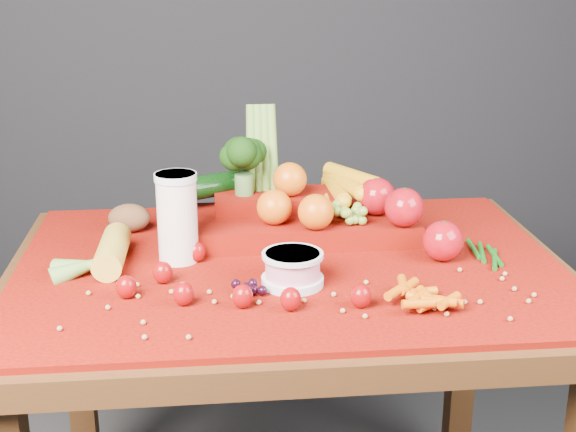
{
  "coord_description": "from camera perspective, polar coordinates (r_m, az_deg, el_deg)",
  "views": [
    {
      "loc": [
        -0.15,
        -1.45,
        1.34
      ],
      "look_at": [
        0.0,
        0.02,
        0.85
      ],
      "focal_mm": 50.0,
      "sensor_mm": 36.0,
      "label": 1
    }
  ],
  "objects": [
    {
      "name": "green_bean_pile",
      "position": [
        1.64,
        13.76,
        -2.65
      ],
      "size": [
        0.14,
        0.12,
        0.01
      ],
      "primitive_type": null,
      "color": "#125012",
      "rests_on": "red_cloth"
    },
    {
      "name": "potato",
      "position": [
        1.76,
        -11.23,
        -0.14
      ],
      "size": [
        0.09,
        0.07,
        0.06
      ],
      "primitive_type": "ellipsoid",
      "color": "#4F2B18",
      "rests_on": "red_cloth"
    },
    {
      "name": "soybean_scatter",
      "position": [
        1.38,
        0.93,
        -6.17
      ],
      "size": [
        0.84,
        0.24,
        0.01
      ],
      "primitive_type": null,
      "color": "#A98448",
      "rests_on": "red_cloth"
    },
    {
      "name": "yogurt_bowl",
      "position": [
        1.45,
        0.33,
        -3.7
      ],
      "size": [
        0.11,
        0.11,
        0.06
      ],
      "rotation": [
        0.0,
        0.0,
        -0.11
      ],
      "color": "silver",
      "rests_on": "red_cloth"
    },
    {
      "name": "baby_carrot_pile",
      "position": [
        1.4,
        9.57,
        -5.56
      ],
      "size": [
        0.17,
        0.17,
        0.03
      ],
      "primitive_type": null,
      "color": "#CA5807",
      "rests_on": "red_cloth"
    },
    {
      "name": "strawberry_scatter",
      "position": [
        1.43,
        -5.79,
        -4.54
      ],
      "size": [
        0.48,
        0.28,
        0.05
      ],
      "color": "#990F07",
      "rests_on": "red_cloth"
    },
    {
      "name": "produce_mound",
      "position": [
        1.7,
        0.97,
        0.57
      ],
      "size": [
        0.6,
        0.38,
        0.27
      ],
      "color": "maroon",
      "rests_on": "red_cloth"
    },
    {
      "name": "table",
      "position": [
        1.61,
        0.07,
        -6.82
      ],
      "size": [
        1.1,
        0.8,
        0.75
      ],
      "color": "#3A210D",
      "rests_on": "ground"
    },
    {
      "name": "milk_glass",
      "position": [
        1.56,
        -7.89,
        0.12
      ],
      "size": [
        0.08,
        0.08,
        0.18
      ],
      "rotation": [
        0.0,
        0.0,
        0.1
      ],
      "color": "silver",
      "rests_on": "red_cloth"
    },
    {
      "name": "red_cloth",
      "position": [
        1.57,
        0.07,
        -3.49
      ],
      "size": [
        1.05,
        0.75,
        0.01
      ],
      "primitive_type": "cube",
      "color": "maroon",
      "rests_on": "table"
    },
    {
      "name": "dark_grape_cluster",
      "position": [
        1.42,
        -2.8,
        -5.1
      ],
      "size": [
        0.06,
        0.05,
        0.03
      ],
      "primitive_type": null,
      "color": "black",
      "rests_on": "red_cloth"
    },
    {
      "name": "corn_ear",
      "position": [
        1.55,
        -13.52,
        -3.14
      ],
      "size": [
        0.18,
        0.23,
        0.06
      ],
      "rotation": [
        0.0,
        0.0,
        1.55
      ],
      "color": "gold",
      "rests_on": "red_cloth"
    }
  ]
}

